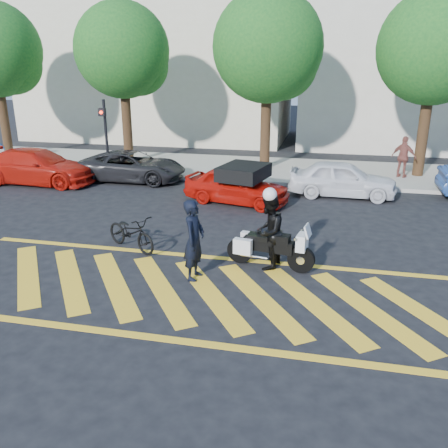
% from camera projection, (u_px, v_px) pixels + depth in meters
% --- Properties ---
extents(ground, '(90.00, 90.00, 0.00)m').
position_uv_depth(ground, '(187.00, 291.00, 10.30)').
color(ground, black).
rests_on(ground, ground).
extents(sidewalk, '(60.00, 5.00, 0.15)m').
position_uv_depth(sidewalk, '(264.00, 169.00, 21.34)').
color(sidewalk, '#9E998E').
rests_on(sidewalk, ground).
extents(crosswalk, '(12.33, 4.00, 0.01)m').
position_uv_depth(crosswalk, '(186.00, 290.00, 10.30)').
color(crosswalk, yellow).
rests_on(crosswalk, ground).
extents(building_left, '(16.00, 8.00, 10.00)m').
position_uv_depth(building_left, '(160.00, 56.00, 29.66)').
color(building_left, beige).
rests_on(building_left, ground).
extents(tree_left, '(4.20, 4.20, 7.26)m').
position_uv_depth(tree_left, '(126.00, 54.00, 21.09)').
color(tree_left, black).
rests_on(tree_left, ground).
extents(tree_center, '(4.60, 4.60, 7.56)m').
position_uv_depth(tree_center, '(271.00, 51.00, 19.72)').
color(tree_center, black).
rests_on(tree_center, ground).
extents(tree_right, '(4.40, 4.40, 7.41)m').
position_uv_depth(tree_right, '(437.00, 52.00, 18.40)').
color(tree_right, black).
rests_on(tree_right, ground).
extents(signal_pole, '(0.28, 0.43, 3.20)m').
position_uv_depth(signal_pole, '(105.00, 131.00, 19.98)').
color(signal_pole, black).
rests_on(signal_pole, ground).
extents(officer_bike, '(0.51, 0.72, 1.87)m').
position_uv_depth(officer_bike, '(194.00, 240.00, 10.60)').
color(officer_bike, black).
rests_on(officer_bike, ground).
extents(bicycle, '(1.88, 1.42, 0.95)m').
position_uv_depth(bicycle, '(131.00, 232.00, 12.41)').
color(bicycle, black).
rests_on(bicycle, ground).
extents(police_motorcycle, '(2.16, 0.83, 0.96)m').
position_uv_depth(police_motorcycle, '(269.00, 247.00, 11.31)').
color(police_motorcycle, black).
rests_on(police_motorcycle, ground).
extents(officer_moto, '(0.83, 0.99, 1.83)m').
position_uv_depth(officer_moto, '(269.00, 231.00, 11.18)').
color(officer_moto, black).
rests_on(officer_moto, ground).
extents(red_convertible, '(3.90, 2.27, 1.25)m').
position_uv_depth(red_convertible, '(237.00, 186.00, 16.41)').
color(red_convertible, '#B71008').
rests_on(red_convertible, ground).
extents(parked_left, '(4.76, 1.94, 1.38)m').
position_uv_depth(parked_left, '(37.00, 167.00, 19.04)').
color(parked_left, '#B7150B').
rests_on(parked_left, ground).
extents(parked_mid_left, '(4.41, 2.06, 1.22)m').
position_uv_depth(parked_mid_left, '(132.00, 166.00, 19.48)').
color(parked_mid_left, black).
rests_on(parked_mid_left, ground).
extents(parked_mid_right, '(3.89, 1.66, 1.31)m').
position_uv_depth(parked_mid_right, '(342.00, 179.00, 17.22)').
color(parked_mid_right, white).
rests_on(parked_mid_right, ground).
extents(pedestrian_right, '(1.07, 0.81, 1.69)m').
position_uv_depth(pedestrian_right, '(404.00, 157.00, 19.34)').
color(pedestrian_right, brown).
rests_on(pedestrian_right, sidewalk).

